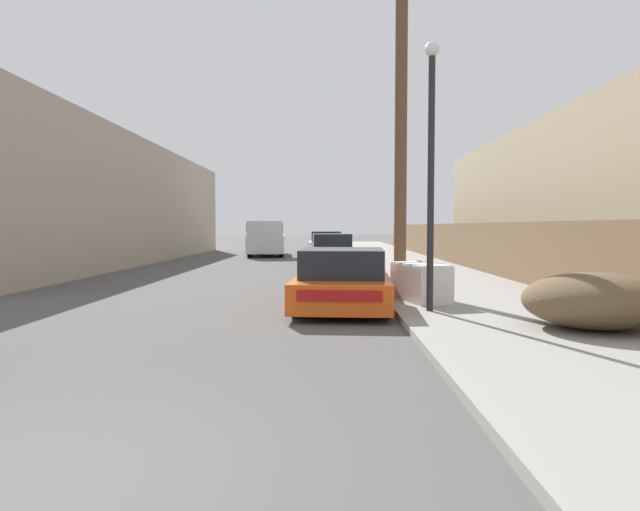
{
  "coord_description": "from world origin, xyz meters",
  "views": [
    {
      "loc": [
        1.93,
        -3.07,
        1.64
      ],
      "look_at": [
        1.77,
        13.5,
        0.79
      ],
      "focal_mm": 32.0,
      "sensor_mm": 36.0,
      "label": 1
    }
  ],
  "objects_px": {
    "parked_sports_car_red": "(343,281)",
    "pickup_truck": "(266,239)",
    "car_parked_mid": "(331,251)",
    "car_parked_far": "(325,245)",
    "discarded_fridge": "(420,282)",
    "brush_pile": "(594,300)",
    "utility_pole": "(401,91)",
    "street_lamp": "(431,156)"
  },
  "relations": [
    {
      "from": "brush_pile",
      "to": "discarded_fridge",
      "type": "bearing_deg",
      "value": 123.01
    },
    {
      "from": "car_parked_mid",
      "to": "pickup_truck",
      "type": "height_order",
      "value": "pickup_truck"
    },
    {
      "from": "car_parked_mid",
      "to": "brush_pile",
      "type": "bearing_deg",
      "value": -78.25
    },
    {
      "from": "pickup_truck",
      "to": "brush_pile",
      "type": "height_order",
      "value": "pickup_truck"
    },
    {
      "from": "car_parked_mid",
      "to": "utility_pole",
      "type": "xyz_separation_m",
      "value": [
        1.52,
        -10.03,
        4.15
      ]
    },
    {
      "from": "car_parked_mid",
      "to": "pickup_truck",
      "type": "distance_m",
      "value": 8.84
    },
    {
      "from": "parked_sports_car_red",
      "to": "utility_pole",
      "type": "relative_size",
      "value": 0.48
    },
    {
      "from": "utility_pole",
      "to": "car_parked_mid",
      "type": "bearing_deg",
      "value": 98.6
    },
    {
      "from": "discarded_fridge",
      "to": "brush_pile",
      "type": "xyz_separation_m",
      "value": [
        2.05,
        -3.16,
        0.04
      ]
    },
    {
      "from": "utility_pole",
      "to": "brush_pile",
      "type": "height_order",
      "value": "utility_pole"
    },
    {
      "from": "pickup_truck",
      "to": "brush_pile",
      "type": "bearing_deg",
      "value": 103.51
    },
    {
      "from": "discarded_fridge",
      "to": "pickup_truck",
      "type": "distance_m",
      "value": 20.63
    },
    {
      "from": "parked_sports_car_red",
      "to": "car_parked_mid",
      "type": "height_order",
      "value": "car_parked_mid"
    },
    {
      "from": "car_parked_mid",
      "to": "car_parked_far",
      "type": "bearing_deg",
      "value": 89.77
    },
    {
      "from": "car_parked_far",
      "to": "utility_pole",
      "type": "bearing_deg",
      "value": -85.94
    },
    {
      "from": "parked_sports_car_red",
      "to": "car_parked_mid",
      "type": "xyz_separation_m",
      "value": [
        -0.11,
        12.1,
        0.09
      ]
    },
    {
      "from": "discarded_fridge",
      "to": "car_parked_far",
      "type": "height_order",
      "value": "car_parked_far"
    },
    {
      "from": "pickup_truck",
      "to": "brush_pile",
      "type": "xyz_separation_m",
      "value": [
        7.28,
        -23.11,
        -0.42
      ]
    },
    {
      "from": "parked_sports_car_red",
      "to": "brush_pile",
      "type": "distance_m",
      "value": 4.66
    },
    {
      "from": "parked_sports_car_red",
      "to": "utility_pole",
      "type": "height_order",
      "value": "utility_pole"
    },
    {
      "from": "street_lamp",
      "to": "utility_pole",
      "type": "bearing_deg",
      "value": 92.12
    },
    {
      "from": "discarded_fridge",
      "to": "car_parked_mid",
      "type": "bearing_deg",
      "value": 83.37
    },
    {
      "from": "pickup_truck",
      "to": "brush_pile",
      "type": "relative_size",
      "value": 2.89
    },
    {
      "from": "discarded_fridge",
      "to": "parked_sports_car_red",
      "type": "bearing_deg",
      "value": 174.09
    },
    {
      "from": "utility_pole",
      "to": "street_lamp",
      "type": "distance_m",
      "value": 3.73
    },
    {
      "from": "parked_sports_car_red",
      "to": "car_parked_far",
      "type": "xyz_separation_m",
      "value": [
        -0.35,
        18.74,
        0.1
      ]
    },
    {
      "from": "car_parked_mid",
      "to": "utility_pole",
      "type": "relative_size",
      "value": 0.5
    },
    {
      "from": "car_parked_mid",
      "to": "car_parked_far",
      "type": "height_order",
      "value": "car_parked_far"
    },
    {
      "from": "parked_sports_car_red",
      "to": "car_parked_far",
      "type": "height_order",
      "value": "car_parked_far"
    },
    {
      "from": "parked_sports_car_red",
      "to": "pickup_truck",
      "type": "height_order",
      "value": "pickup_truck"
    },
    {
      "from": "discarded_fridge",
      "to": "street_lamp",
      "type": "height_order",
      "value": "street_lamp"
    },
    {
      "from": "parked_sports_car_red",
      "to": "car_parked_mid",
      "type": "distance_m",
      "value": 12.1
    },
    {
      "from": "discarded_fridge",
      "to": "pickup_truck",
      "type": "bearing_deg",
      "value": 89.9
    },
    {
      "from": "car_parked_far",
      "to": "street_lamp",
      "type": "height_order",
      "value": "street_lamp"
    },
    {
      "from": "discarded_fridge",
      "to": "pickup_truck",
      "type": "height_order",
      "value": "pickup_truck"
    },
    {
      "from": "pickup_truck",
      "to": "utility_pole",
      "type": "xyz_separation_m",
      "value": [
        5.05,
        -18.13,
        3.82
      ]
    },
    {
      "from": "car_parked_mid",
      "to": "brush_pile",
      "type": "xyz_separation_m",
      "value": [
        3.75,
        -15.01,
        -0.09
      ]
    },
    {
      "from": "street_lamp",
      "to": "pickup_truck",
      "type": "bearing_deg",
      "value": 103.61
    },
    {
      "from": "car_parked_far",
      "to": "utility_pole",
      "type": "xyz_separation_m",
      "value": [
        1.75,
        -16.67,
        4.13
      ]
    },
    {
      "from": "car_parked_mid",
      "to": "brush_pile",
      "type": "distance_m",
      "value": 15.47
    },
    {
      "from": "parked_sports_car_red",
      "to": "car_parked_mid",
      "type": "bearing_deg",
      "value": 94.09
    },
    {
      "from": "pickup_truck",
      "to": "car_parked_far",
      "type": "bearing_deg",
      "value": 152.16
    }
  ]
}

